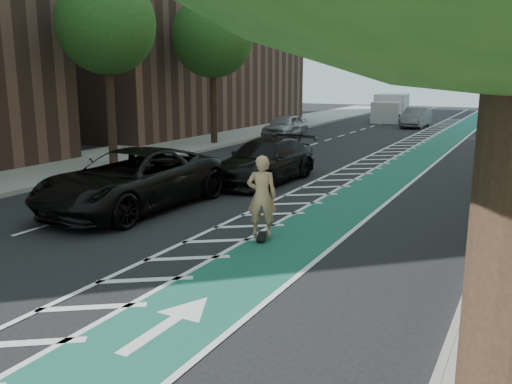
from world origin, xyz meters
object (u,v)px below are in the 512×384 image
Objects in this scene: skateboarder at (262,196)px; suv_near at (132,180)px; suv_far at (265,161)px; barrel_a at (240,165)px.

suv_near is at bearing -33.93° from skateboarder.
suv_far reaches higher than barrel_a.
suv_far is 6.23× the size of barrel_a.
suv_near is (-4.70, 0.99, -0.20)m from skateboarder.
suv_near is 7.30× the size of barrel_a.
suv_far is (1.60, 5.37, -0.09)m from suv_near.
skateboarder is at bearing -57.48° from barrel_a.
suv_near reaches higher than suv_far.
skateboarder is 0.31× the size of suv_near.
skateboarder is at bearing -10.33° from suv_near.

